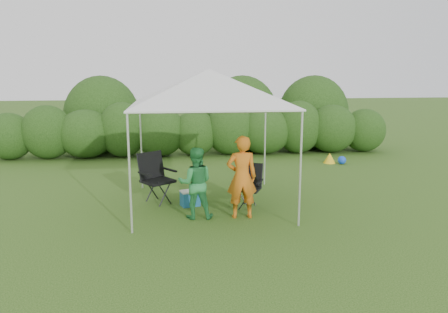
{
  "coord_description": "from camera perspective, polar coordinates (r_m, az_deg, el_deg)",
  "views": [
    {
      "loc": [
        -0.77,
        -8.38,
        2.8
      ],
      "look_at": [
        0.29,
        0.4,
        1.05
      ],
      "focal_mm": 35.0,
      "sensor_mm": 36.0,
      "label": 1
    }
  ],
  "objects": [
    {
      "name": "man",
      "position": [
        8.33,
        2.32,
        -2.7
      ],
      "size": [
        0.59,
        0.39,
        1.6
      ],
      "primitive_type": "imported",
      "rotation": [
        0.0,
        0.0,
        3.14
      ],
      "color": "orange",
      "rests_on": "ground"
    },
    {
      "name": "bottle",
      "position": [
        9.11,
        -4.09,
        -3.79
      ],
      "size": [
        0.06,
        0.06,
        0.24
      ],
      "primitive_type": "cylinder",
      "color": "#592D0C",
      "rests_on": "cooler"
    },
    {
      "name": "canopy",
      "position": [
        8.92,
        -1.96,
        9.02
      ],
      "size": [
        3.1,
        3.1,
        2.83
      ],
      "color": "silver",
      "rests_on": "ground"
    },
    {
      "name": "chair_right",
      "position": [
        9.07,
        3.23,
        -3.42
      ],
      "size": [
        0.69,
        0.67,
        0.91
      ],
      "rotation": [
        0.0,
        0.0,
        -0.45
      ],
      "color": "black",
      "rests_on": "ground"
    },
    {
      "name": "chair_left",
      "position": [
        9.49,
        -9.0,
        -2.3
      ],
      "size": [
        0.85,
        0.84,
        1.08
      ],
      "rotation": [
        0.0,
        0.0,
        0.62
      ],
      "color": "black",
      "rests_on": "ground"
    },
    {
      "name": "woman",
      "position": [
        8.35,
        -3.74,
        -3.47
      ],
      "size": [
        0.7,
        0.56,
        1.38
      ],
      "primitive_type": "imported",
      "rotation": [
        0.0,
        0.0,
        3.08
      ],
      "color": "#2E8E46",
      "rests_on": "ground"
    },
    {
      "name": "ground",
      "position": [
        8.87,
        -1.58,
        -7.21
      ],
      "size": [
        70.0,
        70.0,
        0.0
      ],
      "primitive_type": "plane",
      "color": "#3E631F"
    },
    {
      "name": "lawn_toy",
      "position": [
        13.76,
        14.02,
        -0.27
      ],
      "size": [
        0.62,
        0.52,
        0.31
      ],
      "color": "yellow",
      "rests_on": "ground"
    },
    {
      "name": "cooler",
      "position": [
        9.23,
        -4.45,
        -5.43
      ],
      "size": [
        0.46,
        0.38,
        0.33
      ],
      "rotation": [
        0.0,
        0.0,
        0.29
      ],
      "color": "#206193",
      "rests_on": "ground"
    },
    {
      "name": "hedge",
      "position": [
        14.54,
        -3.8,
        3.34
      ],
      "size": [
        13.29,
        1.53,
        1.8
      ],
      "color": "#294E18",
      "rests_on": "ground"
    }
  ]
}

